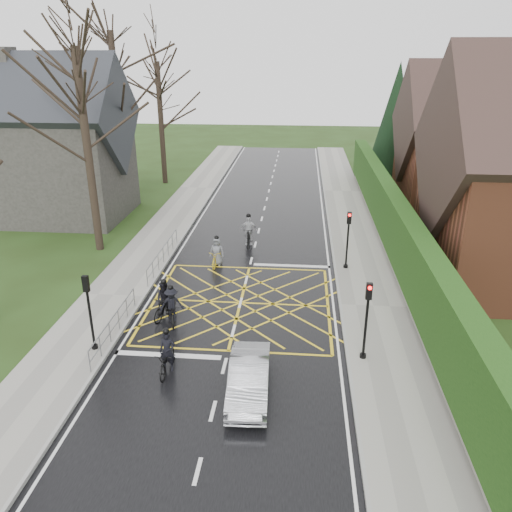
% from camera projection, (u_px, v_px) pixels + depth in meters
% --- Properties ---
extents(ground, '(120.00, 120.00, 0.00)m').
position_uv_depth(ground, '(240.00, 303.00, 22.95)').
color(ground, '#1F3010').
rests_on(ground, ground).
extents(road, '(9.00, 80.00, 0.01)m').
position_uv_depth(road, '(240.00, 303.00, 22.95)').
color(road, black).
rests_on(road, ground).
extents(sidewalk_right, '(3.00, 80.00, 0.15)m').
position_uv_depth(sidewalk_right, '(373.00, 307.00, 22.42)').
color(sidewalk_right, gray).
rests_on(sidewalk_right, ground).
extents(sidewalk_left, '(3.00, 80.00, 0.15)m').
position_uv_depth(sidewalk_left, '(114.00, 296.00, 23.42)').
color(sidewalk_left, gray).
rests_on(sidewalk_left, ground).
extents(stone_wall, '(0.50, 38.00, 0.70)m').
position_uv_depth(stone_wall, '(391.00, 253.00, 27.70)').
color(stone_wall, slate).
rests_on(stone_wall, ground).
extents(hedge, '(0.90, 38.00, 2.80)m').
position_uv_depth(hedge, '(395.00, 223.00, 27.04)').
color(hedge, '#15350E').
rests_on(hedge, stone_wall).
extents(house_far, '(9.80, 8.80, 10.30)m').
position_uv_depth(house_far, '(468.00, 145.00, 36.65)').
color(house_far, brown).
rests_on(house_far, ground).
extents(conifer, '(4.60, 4.60, 10.00)m').
position_uv_depth(conifer, '(395.00, 121.00, 44.11)').
color(conifer, black).
rests_on(conifer, ground).
extents(church, '(8.80, 7.80, 11.00)m').
position_uv_depth(church, '(60.00, 145.00, 33.25)').
color(church, '#2D2B28').
rests_on(church, ground).
extents(tree_near, '(9.24, 9.24, 11.44)m').
position_uv_depth(tree_near, '(82.00, 109.00, 26.21)').
color(tree_near, black).
rests_on(tree_near, ground).
extents(tree_mid, '(10.08, 10.08, 12.48)m').
position_uv_depth(tree_mid, '(116.00, 85.00, 33.39)').
color(tree_mid, black).
rests_on(tree_mid, ground).
extents(tree_far, '(8.40, 8.40, 10.40)m').
position_uv_depth(tree_far, '(159.00, 97.00, 41.25)').
color(tree_far, black).
rests_on(tree_far, ground).
extents(railing_south, '(0.05, 5.04, 1.03)m').
position_uv_depth(railing_south, '(114.00, 321.00, 19.81)').
color(railing_south, slate).
rests_on(railing_south, ground).
extents(railing_north, '(0.05, 6.04, 1.03)m').
position_uv_depth(railing_north, '(163.00, 252.00, 26.72)').
color(railing_north, slate).
rests_on(railing_north, ground).
extents(traffic_light_ne, '(0.24, 0.31, 3.21)m').
position_uv_depth(traffic_light_ne, '(348.00, 241.00, 25.76)').
color(traffic_light_ne, black).
rests_on(traffic_light_ne, ground).
extents(traffic_light_se, '(0.24, 0.31, 3.21)m').
position_uv_depth(traffic_light_se, '(366.00, 322.00, 18.02)').
color(traffic_light_se, black).
rests_on(traffic_light_se, ground).
extents(traffic_light_sw, '(0.24, 0.31, 3.21)m').
position_uv_depth(traffic_light_sw, '(90.00, 314.00, 18.60)').
color(traffic_light_sw, black).
rests_on(traffic_light_sw, ground).
extents(cyclist_rear, '(0.65, 1.79, 1.73)m').
position_uv_depth(cyclist_rear, '(167.00, 358.00, 17.85)').
color(cyclist_rear, black).
rests_on(cyclist_rear, ground).
extents(cyclist_back, '(0.99, 1.88, 1.81)m').
position_uv_depth(cyclist_back, '(165.00, 303.00, 21.46)').
color(cyclist_back, black).
rests_on(cyclist_back, ground).
extents(cyclist_mid, '(1.14, 1.86, 1.71)m').
position_uv_depth(cyclist_mid, '(172.00, 308.00, 21.14)').
color(cyclist_mid, black).
rests_on(cyclist_mid, ground).
extents(cyclist_front, '(1.06, 1.95, 1.94)m').
position_uv_depth(cyclist_front, '(249.00, 233.00, 29.60)').
color(cyclist_front, black).
rests_on(cyclist_front, ground).
extents(cyclist_lead, '(0.79, 1.78, 1.69)m').
position_uv_depth(cyclist_lead, '(217.00, 255.00, 26.77)').
color(cyclist_lead, gold).
rests_on(cyclist_lead, ground).
extents(car, '(1.48, 3.85, 1.25)m').
position_uv_depth(car, '(249.00, 378.00, 16.62)').
color(car, '#A4A5AB').
rests_on(car, ground).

